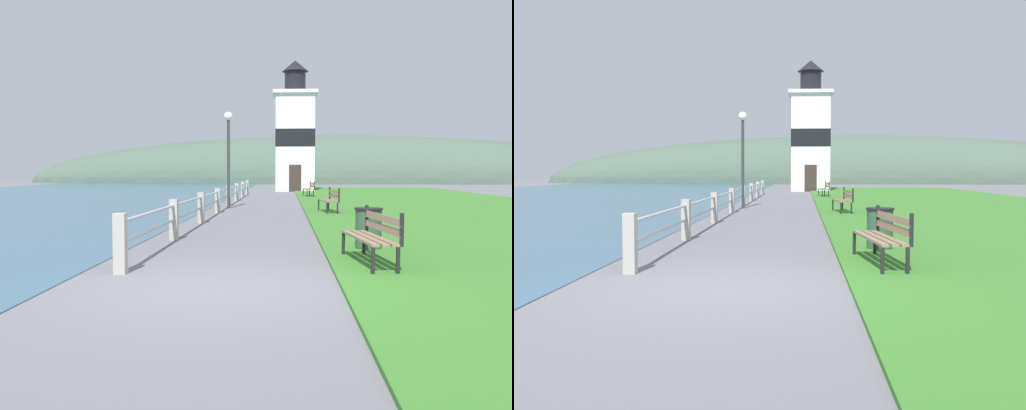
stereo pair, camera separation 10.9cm
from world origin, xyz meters
TOP-DOWN VIEW (x-y plane):
  - ground_plane at (0.00, 0.00)m, footprint 160.00×160.00m
  - grass_verge at (7.65, 17.63)m, footprint 12.00×52.88m
  - seawall_railing at (-1.55, 15.48)m, footprint 0.18×29.14m
  - park_bench_near at (2.35, 1.84)m, footprint 0.70×2.03m
  - park_bench_midway at (2.56, 13.35)m, footprint 0.65×1.94m
  - park_bench_far at (2.39, 26.41)m, footprint 0.63×1.91m
  - lighthouse at (1.67, 36.43)m, footprint 3.34×3.34m
  - trash_bin at (2.53, 3.62)m, footprint 0.54×0.54m
  - lamp_post at (-1.40, 15.98)m, footprint 0.36×0.36m
  - distant_hillside at (8.00, 65.25)m, footprint 80.00×16.00m

SIDE VIEW (x-z plane):
  - ground_plane at x=0.00m, z-range 0.00..0.00m
  - distant_hillside at x=8.00m, z-range -6.00..6.00m
  - grass_verge at x=7.65m, z-range 0.00..0.06m
  - trash_bin at x=2.53m, z-range 0.00..0.84m
  - seawall_railing at x=-1.55m, z-range 0.07..0.99m
  - park_bench_far at x=2.39m, z-range 0.07..1.01m
  - park_bench_midway at x=2.56m, z-range 0.07..1.01m
  - park_bench_near at x=2.35m, z-range 0.07..1.01m
  - lamp_post at x=-1.40m, z-range 0.76..4.72m
  - lighthouse at x=1.67m, z-range -0.68..9.23m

